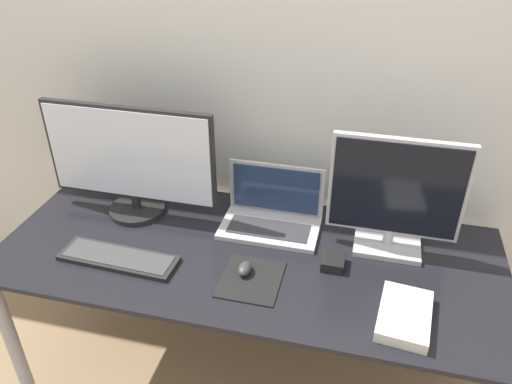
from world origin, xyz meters
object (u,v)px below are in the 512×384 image
object	(u,v)px
monitor_right	(395,197)
laptop	(272,212)
monitor_left	(130,161)
power_brick	(333,262)
keyboard	(119,258)
mouse	(245,269)
book	(404,316)

from	to	relation	value
monitor_right	laptop	size ratio (longest dim) A/B	1.22
monitor_left	monitor_right	xyz separation A→B (m)	(0.97, -0.00, -0.01)
monitor_right	laptop	distance (m)	0.46
power_brick	monitor_right	bearing A→B (deg)	40.45
monitor_right	laptop	world-z (taller)	monitor_right
monitor_left	monitor_right	distance (m)	0.97
monitor_right	laptop	xyz separation A→B (m)	(-0.43, 0.04, -0.16)
laptop	monitor_right	bearing A→B (deg)	-5.59
monitor_right	keyboard	distance (m)	0.97
monitor_left	monitor_right	bearing A→B (deg)	-0.00
laptop	mouse	distance (m)	0.31
monitor_right	power_brick	size ratio (longest dim) A/B	5.13
mouse	keyboard	bearing A→B (deg)	-175.37
laptop	power_brick	world-z (taller)	laptop
book	monitor_right	bearing A→B (deg)	99.52
monitor_left	keyboard	bearing A→B (deg)	-76.70
book	power_brick	world-z (taller)	book
monitor_right	mouse	bearing A→B (deg)	-150.12
keyboard	book	xyz separation A→B (m)	(0.95, -0.05, 0.01)
book	keyboard	bearing A→B (deg)	176.98
monitor_right	keyboard	xyz separation A→B (m)	(-0.90, -0.30, -0.20)
keyboard	mouse	world-z (taller)	mouse
monitor_right	mouse	distance (m)	0.56
monitor_left	monitor_right	world-z (taller)	monitor_left
monitor_left	laptop	xyz separation A→B (m)	(0.54, 0.04, -0.17)
mouse	power_brick	bearing A→B (deg)	21.81
power_brick	keyboard	bearing A→B (deg)	-168.43
laptop	book	distance (m)	0.62
laptop	power_brick	size ratio (longest dim) A/B	4.20
laptop	book	size ratio (longest dim) A/B	1.50
monitor_right	book	xyz separation A→B (m)	(0.06, -0.35, -0.19)
monitor_right	mouse	xyz separation A→B (m)	(-0.45, -0.26, -0.19)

